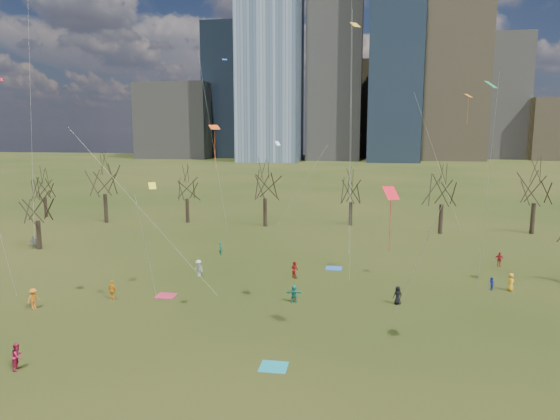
% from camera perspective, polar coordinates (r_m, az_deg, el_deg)
% --- Properties ---
extents(ground, '(500.00, 500.00, 0.00)m').
position_cam_1_polar(ground, '(32.61, -3.73, -15.64)').
color(ground, black).
rests_on(ground, ground).
extents(downtown_skyline, '(212.50, 78.00, 118.00)m').
position_cam_1_polar(downtown_skyline, '(240.93, 7.76, 15.09)').
color(downtown_skyline, slate).
rests_on(downtown_skyline, ground).
extents(bare_tree_row, '(113.04, 29.80, 9.50)m').
position_cam_1_polar(bare_tree_row, '(66.80, 3.62, 2.64)').
color(bare_tree_row, black).
rests_on(bare_tree_row, ground).
extents(blanket_teal, '(1.60, 1.50, 0.03)m').
position_cam_1_polar(blanket_teal, '(30.44, -0.73, -17.48)').
color(blanket_teal, teal).
rests_on(blanket_teal, ground).
extents(blanket_navy, '(1.60, 1.50, 0.03)m').
position_cam_1_polar(blanket_navy, '(50.37, 6.17, -6.63)').
color(blanket_navy, '#2656B2').
rests_on(blanket_navy, ground).
extents(blanket_crimson, '(1.60, 1.50, 0.03)m').
position_cam_1_polar(blanket_crimson, '(43.14, -12.92, -9.53)').
color(blanket_crimson, '#B62441').
rests_on(blanket_crimson, ground).
extents(person_2, '(0.70, 0.85, 1.59)m').
position_cam_1_polar(person_2, '(33.45, -27.79, -14.57)').
color(person_2, '#AE183F').
rests_on(person_2, ground).
extents(person_4, '(1.04, 0.70, 1.64)m').
position_cam_1_polar(person_4, '(43.11, -18.61, -8.67)').
color(person_4, orange).
rests_on(person_4, ground).
extents(person_5, '(1.41, 0.65, 1.46)m').
position_cam_1_polar(person_5, '(40.39, 1.62, -9.53)').
color(person_5, '#1C7E6A').
rests_on(person_5, ground).
extents(person_6, '(0.84, 0.69, 1.48)m').
position_cam_1_polar(person_6, '(41.02, 13.29, -9.47)').
color(person_6, black).
rests_on(person_6, ground).
extents(person_8, '(0.56, 0.65, 1.19)m').
position_cam_1_polar(person_8, '(46.90, 23.00, -7.78)').
color(person_8, '#293BB3').
rests_on(person_8, ground).
extents(person_9, '(1.18, 0.98, 1.59)m').
position_cam_1_polar(person_9, '(47.87, -9.29, -6.57)').
color(person_9, silver).
rests_on(person_9, ground).
extents(person_10, '(0.88, 0.40, 1.48)m').
position_cam_1_polar(person_10, '(55.27, 23.75, -5.16)').
color(person_10, '#A31720').
rests_on(person_10, ground).
extents(person_11, '(1.20, 1.45, 1.55)m').
position_cam_1_polar(person_11, '(64.43, -26.25, -3.35)').
color(person_11, slate).
rests_on(person_11, ground).
extents(person_12, '(0.51, 0.77, 1.55)m').
position_cam_1_polar(person_12, '(47.43, 24.89, -7.49)').
color(person_12, '#F9AC1B').
rests_on(person_12, ground).
extents(person_13, '(0.61, 0.64, 1.47)m').
position_cam_1_polar(person_13, '(55.46, -6.79, -4.40)').
color(person_13, '#1B7D5B').
rests_on(person_13, ground).
extents(person_14, '(0.99, 0.97, 1.60)m').
position_cam_1_polar(person_14, '(46.81, 1.69, -6.80)').
color(person_14, '#B21E19').
rests_on(person_14, ground).
extents(person_15, '(0.90, 1.20, 1.64)m').
position_cam_1_polar(person_15, '(43.31, -26.34, -9.08)').
color(person_15, orange).
rests_on(person_15, ground).
extents(kites_airborne, '(58.64, 38.90, 35.21)m').
position_cam_1_polar(kites_airborne, '(44.86, 5.85, 9.57)').
color(kites_airborne, '#EF5714').
rests_on(kites_airborne, ground).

